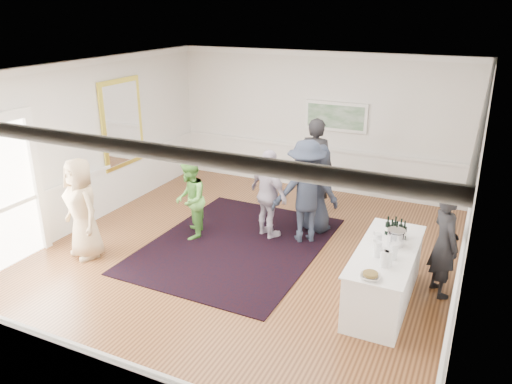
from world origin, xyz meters
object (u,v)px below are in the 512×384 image
at_px(guest_tan, 82,208).
at_px(guest_dark_b, 315,166).
at_px(serving_table, 384,275).
at_px(bartender, 445,244).
at_px(nut_bowl, 370,275).
at_px(guest_lilac, 269,194).
at_px(ice_bucket, 396,238).
at_px(guest_dark_a, 306,192).
at_px(guest_green, 190,200).
at_px(guest_navy, 317,188).

relative_size(guest_tan, guest_dark_b, 0.88).
relative_size(serving_table, bartender, 1.28).
height_order(guest_dark_b, nut_bowl, guest_dark_b).
relative_size(guest_lilac, ice_bucket, 6.55).
bearing_deg(guest_dark_a, nut_bowl, 94.05).
bearing_deg(nut_bowl, guest_dark_a, 126.15).
bearing_deg(guest_green, nut_bowl, 42.29).
height_order(guest_dark_a, ice_bucket, guest_dark_a).
distance_m(serving_table, guest_tan, 5.07).
distance_m(guest_dark_a, guest_dark_b, 1.37).
height_order(guest_green, nut_bowl, guest_green).
bearing_deg(guest_green, serving_table, 55.00).
height_order(serving_table, guest_lilac, guest_lilac).
relative_size(guest_dark_a, ice_bucket, 7.39).
distance_m(bartender, guest_dark_a, 2.64).
distance_m(guest_dark_a, nut_bowl, 2.93).
bearing_deg(guest_lilac, guest_dark_a, -137.92).
relative_size(bartender, guest_green, 1.11).
bearing_deg(guest_green, guest_tan, -65.74).
xyz_separation_m(guest_tan, guest_navy, (3.28, 2.72, -0.03)).
bearing_deg(guest_dark_a, bartender, 128.77).
bearing_deg(ice_bucket, serving_table, -113.51).
distance_m(bartender, guest_green, 4.48).
distance_m(guest_dark_a, ice_bucket, 2.25).
bearing_deg(guest_tan, nut_bowl, 18.78).
bearing_deg(guest_tan, bartender, 33.83).
bearing_deg(guest_dark_b, guest_dark_a, 102.18).
xyz_separation_m(guest_tan, guest_dark_b, (2.95, 3.55, 0.12)).
bearing_deg(nut_bowl, bartender, 63.19).
height_order(guest_dark_a, guest_dark_b, guest_dark_b).
height_order(guest_navy, nut_bowl, guest_navy).
height_order(guest_green, guest_dark_a, guest_dark_a).
distance_m(guest_lilac, guest_dark_a, 0.69).
height_order(serving_table, nut_bowl, nut_bowl).
bearing_deg(nut_bowl, guest_tan, 178.18).
xyz_separation_m(guest_tan, ice_bucket, (5.08, 0.92, 0.09)).
height_order(bartender, guest_dark_b, guest_dark_b).
relative_size(serving_table, nut_bowl, 7.97).
bearing_deg(bartender, guest_tan, 71.90).
bearing_deg(guest_lilac, guest_navy, -107.61).
xyz_separation_m(serving_table, guest_green, (-3.75, 0.69, 0.32)).
xyz_separation_m(bartender, guest_green, (-4.47, 0.08, -0.08)).
relative_size(guest_lilac, nut_bowl, 6.39).
bearing_deg(guest_dark_b, nut_bowl, 118.66).
bearing_deg(bartender, nut_bowl, 121.86).
bearing_deg(ice_bucket, nut_bowl, -96.00).
xyz_separation_m(bartender, guest_navy, (-2.45, 1.37, 0.03)).
relative_size(guest_tan, ice_bucket, 6.84).
bearing_deg(serving_table, guest_dark_b, 126.09).
bearing_deg(guest_lilac, guest_tan, 68.38).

